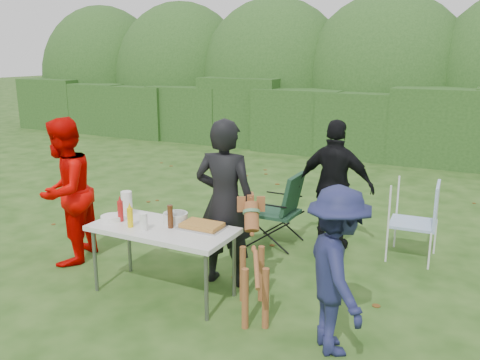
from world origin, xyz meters
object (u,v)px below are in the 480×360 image
at_px(person_cook, 225,203).
at_px(ketchup_bottle, 120,211).
at_px(paper_towel_roll, 127,203).
at_px(folding_table, 163,232).
at_px(dog, 254,265).
at_px(camping_chair, 276,208).
at_px(lawn_chair, 413,220).
at_px(person_black_puffy, 335,186).
at_px(mustard_bottle, 130,218).
at_px(person_red_jacket, 65,192).
at_px(beer_bottle, 170,217).
at_px(child, 337,271).

bearing_deg(person_cook, ketchup_bottle, 24.67).
bearing_deg(paper_towel_roll, folding_table, -15.93).
xyz_separation_m(dog, camping_chair, (-0.53, 1.79, -0.02)).
bearing_deg(lawn_chair, dog, 58.40).
height_order(person_black_puffy, camping_chair, person_black_puffy).
bearing_deg(camping_chair, dog, 106.84).
xyz_separation_m(dog, mustard_bottle, (-1.31, -0.19, 0.33)).
xyz_separation_m(folding_table, ketchup_bottle, (-0.50, -0.04, 0.16)).
bearing_deg(ketchup_bottle, person_red_jacket, 166.98).
height_order(person_cook, beer_bottle, person_cook).
bearing_deg(person_red_jacket, ketchup_bottle, 60.96).
height_order(person_black_puffy, beer_bottle, person_black_puffy).
relative_size(dog, lawn_chair, 1.09).
bearing_deg(mustard_bottle, camping_chair, 68.59).
distance_m(ketchup_bottle, beer_bottle, 0.59).
bearing_deg(child, person_red_jacket, 48.90).
relative_size(lawn_chair, ketchup_bottle, 4.45).
relative_size(beer_bottle, paper_towel_roll, 0.92).
bearing_deg(child, dog, 40.13).
distance_m(person_cook, person_red_jacket, 2.00).
bearing_deg(child, folding_table, 49.52).
bearing_deg(person_red_jacket, person_cook, 84.02).
relative_size(person_cook, person_black_puffy, 1.08).
relative_size(person_red_jacket, beer_bottle, 7.28).
relative_size(mustard_bottle, ketchup_bottle, 0.91).
xyz_separation_m(person_red_jacket, paper_towel_roll, (0.95, -0.03, -0.00)).
xyz_separation_m(dog, ketchup_bottle, (-1.52, -0.09, 0.34)).
distance_m(person_black_puffy, dog, 2.00).
xyz_separation_m(lawn_chair, ketchup_bottle, (-2.65, -2.21, 0.36)).
height_order(dog, camping_chair, dog).
relative_size(person_black_puffy, child, 1.16).
relative_size(dog, mustard_bottle, 5.35).
distance_m(camping_chair, ketchup_bottle, 2.15).
distance_m(camping_chair, paper_towel_roll, 2.02).
xyz_separation_m(lawn_chair, paper_towel_roll, (-2.74, -2.00, 0.38)).
relative_size(person_black_puffy, dog, 1.57).
bearing_deg(dog, person_red_jacket, 57.64).
bearing_deg(person_cook, dog, 131.89).
bearing_deg(person_black_puffy, paper_towel_roll, 45.45).
xyz_separation_m(person_black_puffy, beer_bottle, (-1.12, -1.98, 0.02)).
relative_size(ketchup_bottle, beer_bottle, 0.92).
distance_m(camping_chair, lawn_chair, 1.70).
height_order(folding_table, person_red_jacket, person_red_jacket).
relative_size(child, beer_bottle, 6.02).
relative_size(person_black_puffy, mustard_bottle, 8.39).
xyz_separation_m(person_red_jacket, camping_chair, (2.02, 1.64, -0.38)).
height_order(person_cook, lawn_chair, person_cook).
bearing_deg(dog, person_black_puffy, -34.64).
height_order(person_cook, dog, person_cook).
bearing_deg(ketchup_bottle, mustard_bottle, -25.66).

